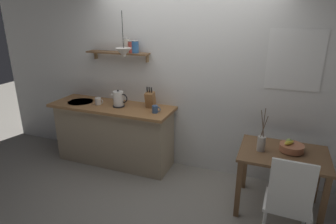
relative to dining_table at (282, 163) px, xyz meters
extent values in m
plane|color=gray|center=(-1.37, -0.02, -0.61)|extent=(14.00, 14.00, 0.00)
cube|color=white|center=(-1.17, 0.63, 0.74)|extent=(6.80, 0.10, 2.70)
cube|color=white|center=(0.00, 0.58, 1.06)|extent=(0.63, 0.01, 0.72)
cube|color=silver|center=(0.00, 0.58, 1.06)|extent=(0.57, 0.01, 0.66)
cube|color=tan|center=(-2.37, 0.30, -0.17)|extent=(1.74, 0.52, 0.88)
cube|color=#9E6B3D|center=(-2.37, 0.28, 0.29)|extent=(1.83, 0.63, 0.04)
cylinder|color=#B7BABF|center=(-2.90, 0.26, 0.31)|extent=(0.38, 0.38, 0.01)
cube|color=brown|center=(-2.33, 0.47, 1.04)|extent=(0.95, 0.18, 0.02)
cube|color=#99754C|center=(-2.76, 0.55, 0.98)|extent=(0.02, 0.06, 0.12)
cube|color=#99754C|center=(-1.90, 0.55, 0.98)|extent=(0.02, 0.06, 0.12)
cylinder|color=beige|center=(-2.18, 0.47, 1.15)|extent=(0.07, 0.07, 0.19)
cylinder|color=silver|center=(-2.18, 0.47, 1.25)|extent=(0.07, 0.07, 0.01)
cylinder|color=#BC4238|center=(-2.10, 0.47, 1.13)|extent=(0.09, 0.09, 0.16)
cylinder|color=silver|center=(-2.10, 0.47, 1.21)|extent=(0.09, 0.09, 0.01)
cylinder|color=#3366A3|center=(-2.05, 0.47, 1.13)|extent=(0.10, 0.10, 0.16)
cylinder|color=silver|center=(-2.05, 0.47, 1.22)|extent=(0.10, 0.10, 0.01)
cube|color=brown|center=(0.00, 0.00, 0.11)|extent=(0.94, 0.71, 0.03)
cube|color=brown|center=(-0.42, -0.30, -0.26)|extent=(0.06, 0.06, 0.71)
cube|color=brown|center=(0.42, -0.30, -0.26)|extent=(0.06, 0.06, 0.71)
cube|color=brown|center=(-0.42, 0.30, -0.26)|extent=(0.06, 0.06, 0.71)
cube|color=brown|center=(0.42, 0.30, -0.26)|extent=(0.06, 0.06, 0.71)
cube|color=white|center=(0.07, -0.53, -0.16)|extent=(0.44, 0.41, 0.03)
cube|color=white|center=(0.07, -0.71, 0.12)|extent=(0.38, 0.04, 0.54)
cylinder|color=white|center=(0.26, -0.37, -0.39)|extent=(0.03, 0.03, 0.44)
cylinder|color=white|center=(-0.11, -0.36, -0.39)|extent=(0.03, 0.03, 0.44)
cylinder|color=#BC704C|center=(0.07, 0.06, 0.13)|extent=(0.12, 0.12, 0.01)
cylinder|color=#BC704C|center=(0.07, 0.06, 0.17)|extent=(0.26, 0.26, 0.07)
ellipsoid|color=yellow|center=(0.04, 0.06, 0.23)|extent=(0.13, 0.15, 0.04)
sphere|color=#8EA84C|center=(0.04, 0.08, 0.23)|extent=(0.07, 0.07, 0.07)
cylinder|color=#B7B2A8|center=(-0.25, -0.04, 0.21)|extent=(0.09, 0.09, 0.17)
cylinder|color=brown|center=(-0.26, -0.04, 0.45)|extent=(0.06, 0.01, 0.31)
cylinder|color=brown|center=(-0.25, -0.03, 0.46)|extent=(0.01, 0.03, 0.34)
cylinder|color=brown|center=(-0.24, -0.04, 0.42)|extent=(0.06, 0.03, 0.25)
cylinder|color=black|center=(-2.24, 0.27, 0.32)|extent=(0.17, 0.17, 0.02)
cylinder|color=white|center=(-2.24, 0.27, 0.43)|extent=(0.14, 0.14, 0.20)
sphere|color=black|center=(-2.24, 0.27, 0.55)|extent=(0.02, 0.02, 0.02)
cone|color=white|center=(-2.33, 0.27, 0.47)|extent=(0.04, 0.04, 0.04)
torus|color=black|center=(-2.16, 0.27, 0.44)|extent=(0.13, 0.02, 0.13)
cube|color=#9E6B3D|center=(-1.79, 0.39, 0.43)|extent=(0.12, 0.15, 0.23)
cylinder|color=black|center=(-1.83, 0.36, 0.58)|extent=(0.02, 0.03, 0.08)
cylinder|color=black|center=(-1.79, 0.36, 0.58)|extent=(0.02, 0.03, 0.08)
cylinder|color=black|center=(-1.76, 0.36, 0.58)|extent=(0.02, 0.03, 0.08)
cylinder|color=white|center=(-2.56, 0.24, 0.36)|extent=(0.09, 0.09, 0.10)
torus|color=white|center=(-2.51, 0.24, 0.36)|extent=(0.07, 0.01, 0.07)
cylinder|color=#3D5B89|center=(-1.65, 0.21, 0.36)|extent=(0.08, 0.08, 0.10)
torus|color=#3D5B89|center=(-1.60, 0.21, 0.36)|extent=(0.07, 0.01, 0.07)
cylinder|color=black|center=(-2.08, 0.21, 1.38)|extent=(0.01, 0.01, 0.46)
cone|color=silver|center=(-2.08, 0.21, 1.09)|extent=(0.22, 0.22, 0.12)
sphere|color=white|center=(-2.08, 0.21, 1.05)|extent=(0.04, 0.04, 0.04)
camera|label=1|loc=(-0.16, -3.12, 1.61)|focal=30.77mm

